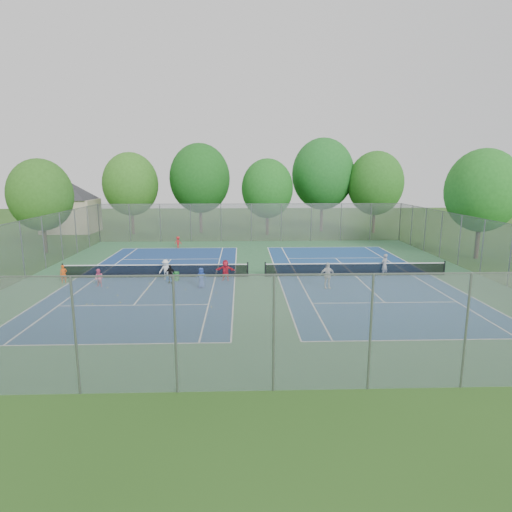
{
  "coord_description": "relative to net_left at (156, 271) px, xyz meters",
  "views": [
    {
      "loc": [
        -1.02,
        -29.19,
        7.17
      ],
      "look_at": [
        0.0,
        1.0,
        1.3
      ],
      "focal_mm": 30.0,
      "sensor_mm": 36.0,
      "label": 1
    }
  ],
  "objects": [
    {
      "name": "student_c",
      "position": [
        0.79,
        -0.6,
        0.25
      ],
      "size": [
        0.92,
        0.55,
        1.4
      ],
      "primitive_type": "imported",
      "rotation": [
        0.0,
        0.0,
        0.03
      ],
      "color": "white",
      "rests_on": "ground"
    },
    {
      "name": "ball_crate",
      "position": [
        1.08,
        -0.94,
        -0.29
      ],
      "size": [
        0.43,
        0.43,
        0.32
      ],
      "primitive_type": "cube",
      "rotation": [
        0.0,
        0.0,
        -0.16
      ],
      "color": "blue",
      "rests_on": "ground"
    },
    {
      "name": "teen_court_b",
      "position": [
        11.34,
        -3.23,
        0.38
      ],
      "size": [
        1.01,
        0.49,
        1.68
      ],
      "primitive_type": "imported",
      "rotation": [
        0.0,
        0.0,
        0.08
      ],
      "color": "beige",
      "rests_on": "ground"
    },
    {
      "name": "tennis_ball_0",
      "position": [
        4.42,
        -4.17,
        -0.42
      ],
      "size": [
        0.07,
        0.07,
        0.07
      ],
      "primitive_type": "sphere",
      "color": "#B1C32D",
      "rests_on": "ground"
    },
    {
      "name": "student_d",
      "position": [
        1.25,
        -1.62,
        0.18
      ],
      "size": [
        0.8,
        0.54,
        1.26
      ],
      "primitive_type": "imported",
      "rotation": [
        0.0,
        0.0,
        -0.34
      ],
      "color": "black",
      "rests_on": "ground"
    },
    {
      "name": "court_right",
      "position": [
        14.0,
        0.0,
        -0.44
      ],
      "size": [
        10.97,
        23.77,
        0.01
      ],
      "primitive_type": "cube",
      "color": "navy",
      "rests_on": "court_pad"
    },
    {
      "name": "tree_nl",
      "position": [
        1.0,
        23.0,
        6.09
      ],
      "size": [
        7.2,
        7.2,
        10.69
      ],
      "color": "#443326",
      "rests_on": "ground"
    },
    {
      "name": "student_b",
      "position": [
        -3.14,
        -2.41,
        0.13
      ],
      "size": [
        0.7,
        0.62,
        1.18
      ],
      "primitive_type": "imported",
      "rotation": [
        0.0,
        0.0,
        -0.38
      ],
      "color": "#E45885",
      "rests_on": "ground"
    },
    {
      "name": "tennis_ball_2",
      "position": [
        -1.41,
        -4.52,
        -0.42
      ],
      "size": [
        0.07,
        0.07,
        0.07
      ],
      "primitive_type": "sphere",
      "color": "gold",
      "rests_on": "ground"
    },
    {
      "name": "tennis_ball_10",
      "position": [
        -0.13,
        -1.76,
        -0.42
      ],
      "size": [
        0.07,
        0.07,
        0.07
      ],
      "primitive_type": "sphere",
      "color": "#A4C32D",
      "rests_on": "ground"
    },
    {
      "name": "net_left",
      "position": [
        0.0,
        0.0,
        0.0
      ],
      "size": [
        12.87,
        0.1,
        0.91
      ],
      "primitive_type": "cube",
      "color": "black",
      "rests_on": "ground"
    },
    {
      "name": "student_f",
      "position": [
        4.86,
        -0.97,
        0.26
      ],
      "size": [
        1.37,
        0.61,
        1.43
      ],
      "primitive_type": "imported",
      "rotation": [
        0.0,
        0.0,
        -0.15
      ],
      "color": "red",
      "rests_on": "ground"
    },
    {
      "name": "house",
      "position": [
        -15.0,
        24.0,
        3.76
      ],
      "size": [
        11.03,
        11.03,
        7.3
      ],
      "color": "#B7A88C",
      "rests_on": "ground"
    },
    {
      "name": "instructor",
      "position": [
        16.02,
        -0.1,
        0.35
      ],
      "size": [
        0.7,
        0.64,
        1.61
      ],
      "primitive_type": "imported",
      "rotation": [
        0.0,
        0.0,
        3.71
      ],
      "color": "gray",
      "rests_on": "ground"
    },
    {
      "name": "tennis_ball_4",
      "position": [
        -2.32,
        -6.19,
        -0.42
      ],
      "size": [
        0.07,
        0.07,
        0.07
      ],
      "primitive_type": "sphere",
      "color": "#CCE735",
      "rests_on": "ground"
    },
    {
      "name": "tennis_ball_3",
      "position": [
        -0.85,
        -5.96,
        -0.42
      ],
      "size": [
        0.07,
        0.07,
        0.07
      ],
      "primitive_type": "sphere",
      "color": "#C4D732",
      "rests_on": "ground"
    },
    {
      "name": "tree_nr",
      "position": [
        16.0,
        24.0,
        6.59
      ],
      "size": [
        7.6,
        7.6,
        11.42
      ],
      "color": "#443326",
      "rests_on": "ground"
    },
    {
      "name": "ball_hopper",
      "position": [
        1.54,
        -0.96,
        -0.15
      ],
      "size": [
        0.36,
        0.36,
        0.61
      ],
      "primitive_type": "cube",
      "rotation": [
        0.0,
        0.0,
        -0.19
      ],
      "color": "green",
      "rests_on": "ground"
    },
    {
      "name": "tree_side_e",
      "position": [
        26.0,
        6.0,
        5.29
      ],
      "size": [
        6.0,
        6.0,
        9.2
      ],
      "color": "#443326",
      "rests_on": "ground"
    },
    {
      "name": "tennis_ball_8",
      "position": [
        -2.62,
        -6.21,
        -0.42
      ],
      "size": [
        0.07,
        0.07,
        0.07
      ],
      "primitive_type": "sphere",
      "color": "#EFF539",
      "rests_on": "ground"
    },
    {
      "name": "court_pad",
      "position": [
        7.0,
        0.0,
        -0.45
      ],
      "size": [
        32.0,
        32.0,
        0.01
      ],
      "primitive_type": "cube",
      "color": "#2F643D",
      "rests_on": "ground"
    },
    {
      "name": "child_far_baseline",
      "position": [
        -0.22,
        12.15,
        0.1
      ],
      "size": [
        0.81,
        0.61,
        1.11
      ],
      "primitive_type": "imported",
      "rotation": [
        0.0,
        0.0,
        2.84
      ],
      "color": "red",
      "rests_on": "ground"
    },
    {
      "name": "fence_west",
      "position": [
        -9.0,
        0.0,
        1.54
      ],
      "size": [
        0.1,
        32.0,
        4.0
      ],
      "primitive_type": "cube",
      "rotation": [
        0.0,
        0.0,
        1.57
      ],
      "color": "gray",
      "rests_on": "ground"
    },
    {
      "name": "net_right",
      "position": [
        14.0,
        0.0,
        0.0
      ],
      "size": [
        12.87,
        0.1,
        0.91
      ],
      "primitive_type": "cube",
      "color": "black",
      "rests_on": "ground"
    },
    {
      "name": "tree_side_w",
      "position": [
        -12.0,
        10.0,
        4.79
      ],
      "size": [
        5.6,
        5.6,
        8.47
      ],
      "color": "#443326",
      "rests_on": "ground"
    },
    {
      "name": "student_e",
      "position": [
        3.4,
        -2.87,
        0.2
      ],
      "size": [
        0.72,
        0.55,
        1.32
      ],
      "primitive_type": "imported",
      "rotation": [
        0.0,
        0.0,
        0.22
      ],
      "color": "#294597",
      "rests_on": "ground"
    },
    {
      "name": "tree_nw",
      "position": [
        -7.0,
        22.0,
        5.44
      ],
      "size": [
        6.4,
        6.4,
        9.58
      ],
      "color": "#443326",
      "rests_on": "ground"
    },
    {
      "name": "tree_ne",
      "position": [
        22.0,
        22.0,
        5.51
      ],
      "size": [
        6.6,
        6.6,
        9.77
      ],
      "color": "#443326",
      "rests_on": "ground"
    },
    {
      "name": "tennis_ball_6",
      "position": [
        4.32,
        -6.97,
        -0.42
      ],
      "size": [
        0.07,
        0.07,
        0.07
      ],
      "primitive_type": "sphere",
      "color": "yellow",
      "rests_on": "ground"
    },
    {
      "name": "tennis_ball_1",
      "position": [
        0.08,
        -3.25,
        -0.42
      ],
      "size": [
        0.07,
        0.07,
        0.07
      ],
      "primitive_type": "sphere",
      "color": "#B9E234",
      "rests_on": "ground"
    },
    {
      "name": "court_left",
      "position": [
        0.0,
        0.0,
        -0.44
      ],
      "size": [
        10.97,
        23.77,
        0.01
      ],
      "primitive_type": "cube",
      "color": "navy",
      "rests_on": "court_pad"
    },
    {
      "name": "tennis_ball_11",
      "position": [
        0.08,
        -2.15,
        -0.42
      ],
      "size": [
        0.07,
        0.07,
        0.07
      ],
      "primitive_type": "sphere",
      "color": "#C4DC33",
      "rests_on": "ground"
    },
    {
      "name": "fence_south",
      "position": [
        7.0,
        -16.0,
        1.54
      ],
      "size": [
        32.0,
        0.1,
        4.0
      ],
      "primitive_type": "cube",
      "color": "gray",
      "rests_on": "ground"
    },
    {
      "name": "fence_east",
      "position": [
        23.0,
        0.0,
        1.54
      ],
      "size": [
        0.1,
        32.0,
        4.0
      ],
      "primitive_type": "cube",
      "rotation": [
        0.0,
        0.0,
        1.57
      ],
      "color": "gray",
      "rests_on": "ground"
    },
    {
      "name": "student_a",
      "position": [
        -5.82,
        -1.3,
        0.16
      ],
      "size": [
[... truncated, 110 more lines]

